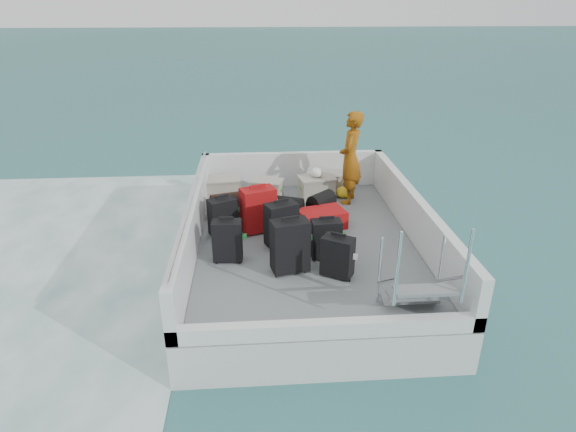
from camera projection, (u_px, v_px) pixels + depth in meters
name	position (u px, v px, depth m)	size (l,w,h in m)	color
ground	(305.00, 273.00, 7.90)	(160.00, 160.00, 0.00)	#164D4B
wake_foam	(2.00, 284.00, 7.59)	(10.00, 10.00, 0.00)	white
ferry_hull	(305.00, 257.00, 7.78)	(3.60, 5.00, 0.60)	silver
deck	(305.00, 240.00, 7.65)	(3.30, 4.70, 0.02)	slate
deck_fittings	(331.00, 226.00, 7.23)	(3.60, 5.00, 0.90)	silver
suitcase_1	(227.00, 241.00, 6.89)	(0.42, 0.24, 0.63)	black
suitcase_2	(223.00, 217.00, 7.65)	(0.43, 0.26, 0.62)	black
suitcase_3	(290.00, 247.00, 6.59)	(0.50, 0.29, 0.77)	black
suitcase_4	(281.00, 225.00, 7.31)	(0.47, 0.28, 0.70)	black
suitcase_5	(258.00, 210.00, 7.77)	(0.54, 0.32, 0.74)	#980F0B
suitcase_6	(338.00, 257.00, 6.51)	(0.42, 0.25, 0.58)	black
suitcase_7	(326.00, 239.00, 6.97)	(0.43, 0.24, 0.60)	black
suitcase_8	(322.00, 219.00, 8.01)	(0.49, 0.75, 0.30)	#980F0B
duffel_0	(228.00, 207.00, 8.42)	(0.58, 0.30, 0.32)	black
duffel_1	(289.00, 211.00, 8.25)	(0.46, 0.30, 0.32)	black
duffel_2	(321.00, 206.00, 8.44)	(0.49, 0.30, 0.32)	black
crate_0	(222.00, 189.00, 9.12)	(0.65, 0.45, 0.39)	#A19C8C
crate_1	(268.00, 189.00, 9.23)	(0.52, 0.36, 0.31)	#A19C8C
crate_2	(316.00, 188.00, 9.20)	(0.63, 0.43, 0.38)	#A19C8C
crate_3	(332.00, 183.00, 9.52)	(0.54, 0.37, 0.33)	#A19C8C
yellow_bag	(343.00, 192.00, 9.22)	(0.28, 0.26, 0.22)	yellow
white_bag	(317.00, 174.00, 9.08)	(0.24, 0.24, 0.18)	white
passenger	(350.00, 158.00, 8.74)	(0.63, 0.40, 1.70)	#C36B12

